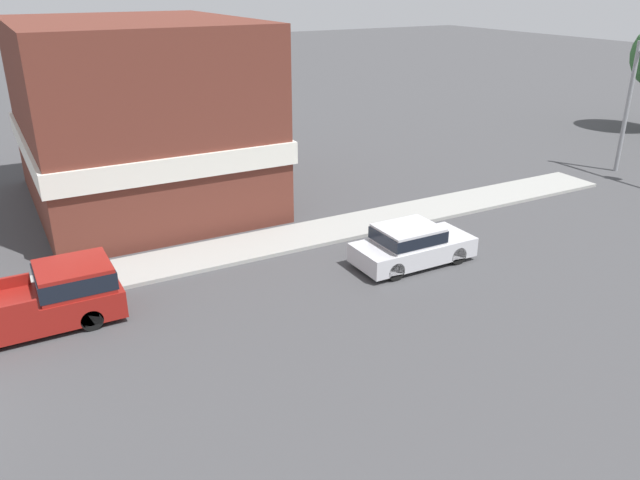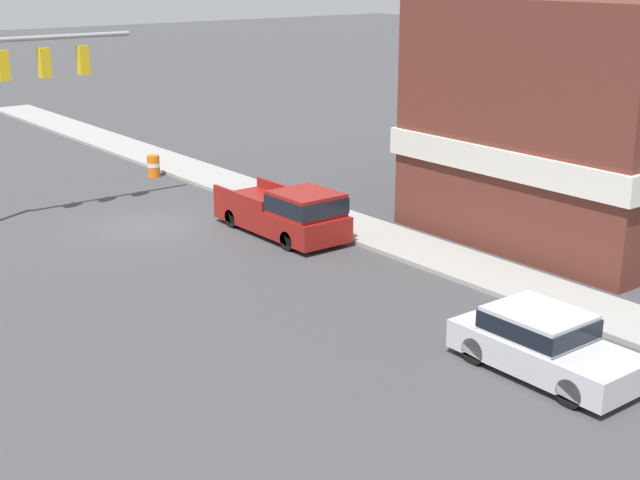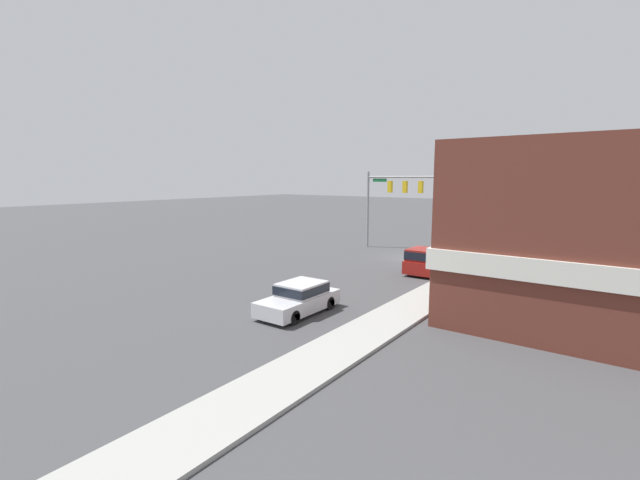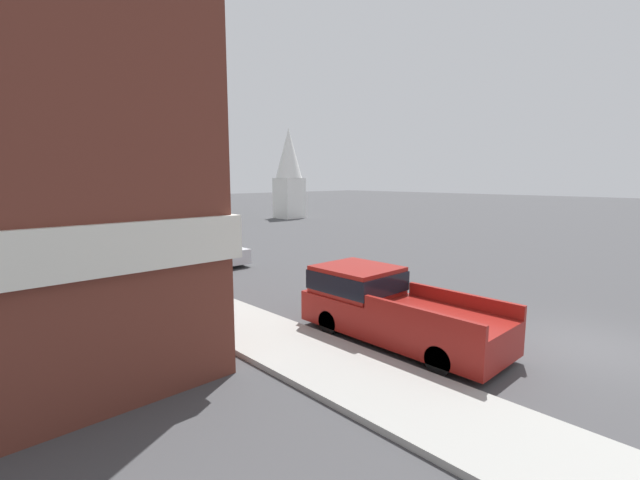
{
  "view_description": "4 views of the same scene",
  "coord_description": "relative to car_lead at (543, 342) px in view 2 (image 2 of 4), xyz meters",
  "views": [
    {
      "loc": [
        14.92,
        3.5,
        9.62
      ],
      "look_at": [
        -1.11,
        12.33,
        1.93
      ],
      "focal_mm": 35.0,
      "sensor_mm": 36.0,
      "label": 1
    },
    {
      "loc": [
        14.03,
        28.07,
        9.12
      ],
      "look_at": [
        1.23,
        11.66,
        2.61
      ],
      "focal_mm": 50.0,
      "sensor_mm": 36.0,
      "label": 2
    },
    {
      "loc": [
        -14.22,
        31.97,
        6.48
      ],
      "look_at": [
        1.5,
        10.43,
        2.61
      ],
      "focal_mm": 24.0,
      "sensor_mm": 36.0,
      "label": 3
    },
    {
      "loc": [
        -12.2,
        -2.72,
        4.27
      ],
      "look_at": [
        0.38,
        10.51,
        1.62
      ],
      "focal_mm": 24.0,
      "sensor_mm": 36.0,
      "label": 4
    }
  ],
  "objects": [
    {
      "name": "ground_plane",
      "position": [
        1.61,
        -16.37,
        -0.77
      ],
      "size": [
        200.0,
        200.0,
        0.0
      ],
      "primitive_type": "plane",
      "color": "#424244"
    },
    {
      "name": "sidewalk_curb",
      "position": [
        -4.09,
        -16.37,
        -0.7
      ],
      "size": [
        2.4,
        60.0,
        0.14
      ],
      "color": "#9E9E99",
      "rests_on": "ground"
    },
    {
      "name": "near_signal_assembly",
      "position": [
        5.02,
        -19.51,
        4.43
      ],
      "size": [
        7.16,
        0.49,
        7.08
      ],
      "color": "gray",
      "rests_on": "ground"
    },
    {
      "name": "car_lead",
      "position": [
        0.0,
        0.0,
        0.0
      ],
      "size": [
        1.94,
        4.44,
        1.48
      ],
      "color": "black",
      "rests_on": "ground"
    },
    {
      "name": "pickup_truck_parked",
      "position": [
        -1.67,
        -12.25,
        0.12
      ],
      "size": [
        2.03,
        5.52,
        1.8
      ],
      "color": "black",
      "rests_on": "ground"
    },
    {
      "name": "construction_barrel",
      "position": [
        -2.29,
        -23.28,
        -0.28
      ],
      "size": [
        0.56,
        0.56,
        0.96
      ],
      "color": "orange",
      "rests_on": "ground"
    },
    {
      "name": "corner_brick_building",
      "position": [
        -11.8,
        -6.59,
        3.15
      ],
      "size": [
        12.33,
        9.79,
        8.06
      ],
      "color": "brown",
      "rests_on": "ground"
    }
  ]
}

